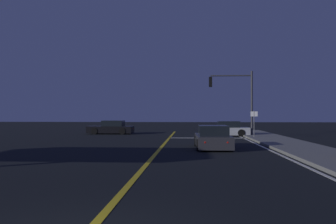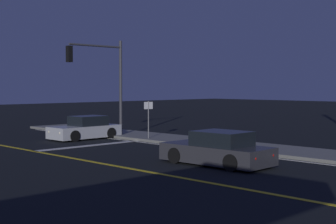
# 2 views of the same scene
# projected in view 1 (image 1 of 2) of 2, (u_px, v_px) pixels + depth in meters

# --- Properties ---
(sidewalk_right) EXTENTS (3.20, 45.86, 0.15)m
(sidewalk_right) POSITION_uv_depth(u_px,v_px,m) (315.00, 152.00, 17.68)
(sidewalk_right) COLOR slate
(sidewalk_right) RESTS_ON ground
(lane_line_center) EXTENTS (0.20, 43.32, 0.01)m
(lane_line_center) POSITION_uv_depth(u_px,v_px,m) (157.00, 153.00, 18.18)
(lane_line_center) COLOR gold
(lane_line_center) RESTS_ON ground
(lane_line_edge_right) EXTENTS (0.16, 43.32, 0.01)m
(lane_line_edge_right) POSITION_uv_depth(u_px,v_px,m) (277.00, 154.00, 17.80)
(lane_line_edge_right) COLOR silver
(lane_line_edge_right) RESTS_ON ground
(stop_bar) EXTENTS (6.37, 0.50, 0.01)m
(stop_bar) POSITION_uv_depth(u_px,v_px,m) (208.00, 138.00, 29.20)
(stop_bar) COLOR silver
(stop_bar) RESTS_ON ground
(car_following_oncoming_black) EXTENTS (4.54, 2.05, 1.34)m
(car_following_oncoming_black) POSITION_uv_depth(u_px,v_px,m) (111.00, 128.00, 35.21)
(car_following_oncoming_black) COLOR black
(car_following_oncoming_black) RESTS_ON ground
(car_side_waiting_charcoal) EXTENTS (2.09, 4.53, 1.34)m
(car_side_waiting_charcoal) POSITION_uv_depth(u_px,v_px,m) (213.00, 138.00, 20.53)
(car_side_waiting_charcoal) COLOR #2D2D33
(car_side_waiting_charcoal) RESTS_ON ground
(car_mid_block_silver) EXTENTS (4.20, 1.88, 1.34)m
(car_mid_block_silver) POSITION_uv_depth(u_px,v_px,m) (226.00, 130.00, 31.97)
(car_mid_block_silver) COLOR #B2B5BA
(car_mid_block_silver) RESTS_ON ground
(traffic_signal_near_right) EXTENTS (3.87, 0.28, 5.81)m
(traffic_signal_near_right) POSITION_uv_depth(u_px,v_px,m) (236.00, 93.00, 31.35)
(traffic_signal_near_right) COLOR #38383D
(traffic_signal_near_right) RESTS_ON ground
(street_sign_corner) EXTENTS (0.56, 0.12, 2.25)m
(street_sign_corner) POSITION_uv_depth(u_px,v_px,m) (254.00, 120.00, 28.48)
(street_sign_corner) COLOR slate
(street_sign_corner) RESTS_ON ground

